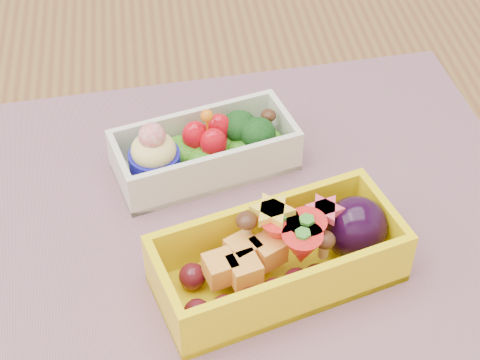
{
  "coord_description": "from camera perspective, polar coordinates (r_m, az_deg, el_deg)",
  "views": [
    {
      "loc": [
        -0.0,
        -0.43,
        1.2
      ],
      "look_at": [
        0.05,
        0.0,
        0.79
      ],
      "focal_mm": 58.22,
      "sensor_mm": 36.0,
      "label": 1
    }
  ],
  "objects": [
    {
      "name": "placemat",
      "position": [
        0.62,
        -0.62,
        -2.95
      ],
      "size": [
        0.52,
        0.41,
        0.0
      ],
      "primitive_type": "cube",
      "rotation": [
        0.0,
        0.0,
        0.07
      ],
      "color": "#96676E",
      "rests_on": "table"
    },
    {
      "name": "bento_white",
      "position": [
        0.65,
        -2.65,
        2.21
      ],
      "size": [
        0.16,
        0.1,
        0.06
      ],
      "rotation": [
        0.0,
        0.0,
        0.25
      ],
      "color": "silver",
      "rests_on": "placemat"
    },
    {
      "name": "bento_yellow",
      "position": [
        0.56,
        3.21,
        -5.55
      ],
      "size": [
        0.19,
        0.12,
        0.06
      ],
      "rotation": [
        0.0,
        0.0,
        0.27
      ],
      "color": "yellow",
      "rests_on": "placemat"
    },
    {
      "name": "table",
      "position": [
        0.7,
        -4.48,
        -8.78
      ],
      "size": [
        1.2,
        0.8,
        0.75
      ],
      "color": "brown",
      "rests_on": "ground"
    }
  ]
}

